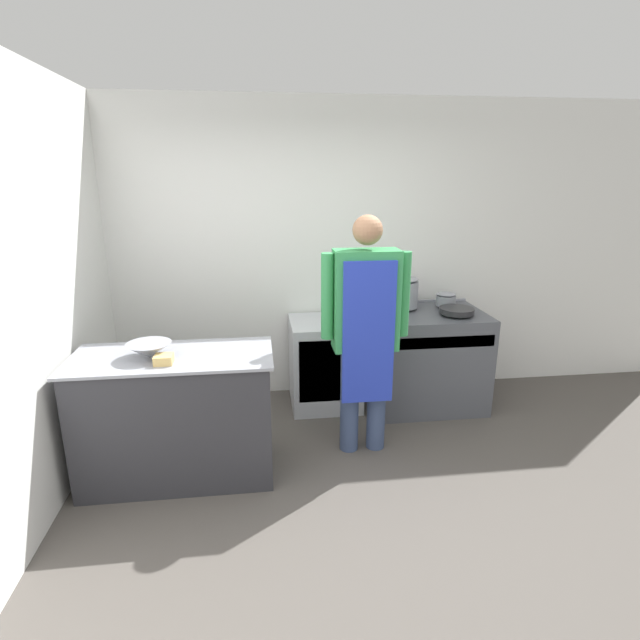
% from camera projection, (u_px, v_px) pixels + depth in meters
% --- Properties ---
extents(ground_plane, '(14.00, 14.00, 0.00)m').
position_uv_depth(ground_plane, '(328.00, 529.00, 2.99)').
color(ground_plane, '#4C4742').
extents(wall_back, '(8.00, 0.05, 2.70)m').
position_uv_depth(wall_back, '(297.00, 253.00, 4.56)').
color(wall_back, white).
rests_on(wall_back, ground_plane).
extents(wall_left, '(0.05, 8.00, 2.70)m').
position_uv_depth(wall_left, '(60.00, 282.00, 3.36)').
color(wall_left, white).
rests_on(wall_left, ground_plane).
extents(prep_counter, '(1.33, 0.63, 0.89)m').
position_uv_depth(prep_counter, '(177.00, 416.00, 3.44)').
color(prep_counter, '#2D2D33').
rests_on(prep_counter, ground_plane).
extents(stove, '(0.95, 0.75, 0.89)m').
position_uv_depth(stove, '(427.00, 358.00, 4.53)').
color(stove, '#4C4F56').
rests_on(stove, ground_plane).
extents(fridge_unit, '(0.62, 0.60, 0.79)m').
position_uv_depth(fridge_unit, '(325.00, 363.00, 4.53)').
color(fridge_unit, silver).
rests_on(fridge_unit, ground_plane).
extents(person_cook, '(0.64, 0.24, 1.78)m').
position_uv_depth(person_cook, '(365.00, 322.00, 3.59)').
color(person_cook, '#38476B').
rests_on(person_cook, ground_plane).
extents(mixing_bowl, '(0.29, 0.29, 0.10)m').
position_uv_depth(mixing_bowl, '(149.00, 350.00, 3.26)').
color(mixing_bowl, gray).
rests_on(mixing_bowl, prep_counter).
extents(plastic_tub, '(0.11, 0.11, 0.06)m').
position_uv_depth(plastic_tub, '(164.00, 359.00, 3.16)').
color(plastic_tub, '#D8B266').
rests_on(plastic_tub, prep_counter).
extents(stock_pot, '(0.27, 0.27, 0.28)m').
position_uv_depth(stock_pot, '(403.00, 292.00, 4.46)').
color(stock_pot, gray).
rests_on(stock_pot, stove).
extents(saute_pan, '(0.30, 0.30, 0.05)m').
position_uv_depth(saute_pan, '(457.00, 311.00, 4.30)').
color(saute_pan, '#262628').
rests_on(saute_pan, stove).
extents(sauce_pot, '(0.18, 0.18, 0.12)m').
position_uv_depth(sauce_pot, '(446.00, 299.00, 4.54)').
color(sauce_pot, gray).
rests_on(sauce_pot, stove).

